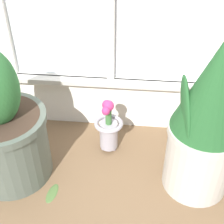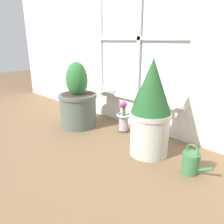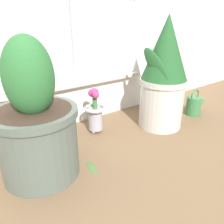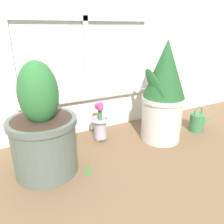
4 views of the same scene
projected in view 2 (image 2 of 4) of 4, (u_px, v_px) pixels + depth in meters
The scene contains 6 objects.
ground_plane at pixel (95, 143), 1.88m from camera, with size 10.00×10.00×0.00m, color brown.
potted_plant_left at pixel (78, 102), 2.20m from camera, with size 0.38×0.38×0.65m.
potted_plant_right at pixel (151, 108), 1.61m from camera, with size 0.31×0.31×0.74m.
flower_vase at pixel (124, 118), 2.08m from camera, with size 0.14×0.14×0.30m.
watering_can at pixel (191, 162), 1.45m from camera, with size 0.20×0.11×0.21m.
fallen_leaf at pixel (83, 134), 2.06m from camera, with size 0.06×0.11×0.01m.
Camera 2 is at (1.28, -1.12, 0.85)m, focal length 35.00 mm.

